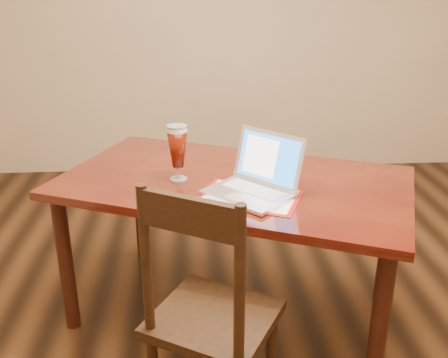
{
  "coord_description": "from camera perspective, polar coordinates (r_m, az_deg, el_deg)",
  "views": [
    {
      "loc": [
        -0.37,
        -2.01,
        1.68
      ],
      "look_at": [
        -0.22,
        0.17,
        0.81
      ],
      "focal_mm": 40.0,
      "sensor_mm": 36.0,
      "label": 1
    }
  ],
  "objects": [
    {
      "name": "ground",
      "position": [
        2.64,
        5.24,
        -17.79
      ],
      "size": [
        5.0,
        5.0,
        0.0
      ],
      "primitive_type": "plane",
      "color": "black",
      "rests_on": "ground"
    },
    {
      "name": "dining_table",
      "position": [
        2.46,
        1.05,
        -1.86
      ],
      "size": [
        1.9,
        1.52,
        1.05
      ],
      "rotation": [
        0.0,
        0.0,
        -0.41
      ],
      "color": "#521A0B",
      "rests_on": "ground"
    },
    {
      "name": "dining_chair",
      "position": [
        1.96,
        -1.66,
        -15.42
      ],
      "size": [
        0.6,
        0.59,
        1.05
      ],
      "rotation": [
        0.0,
        0.0,
        -0.52
      ],
      "color": "black",
      "rests_on": "ground"
    }
  ]
}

